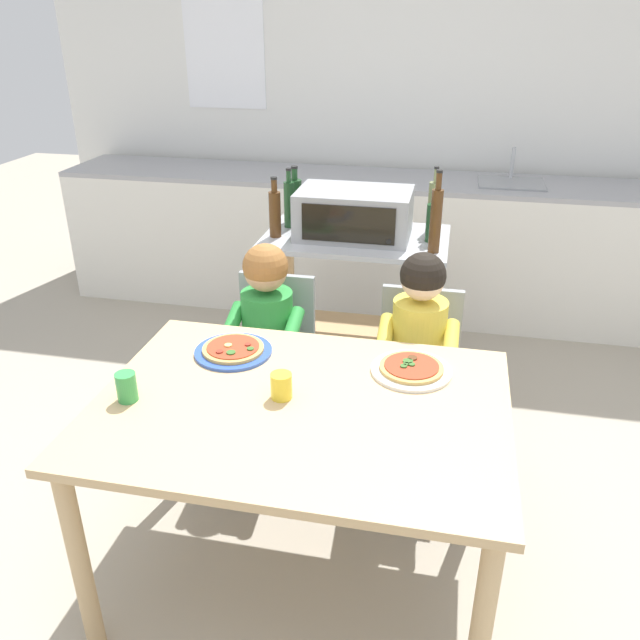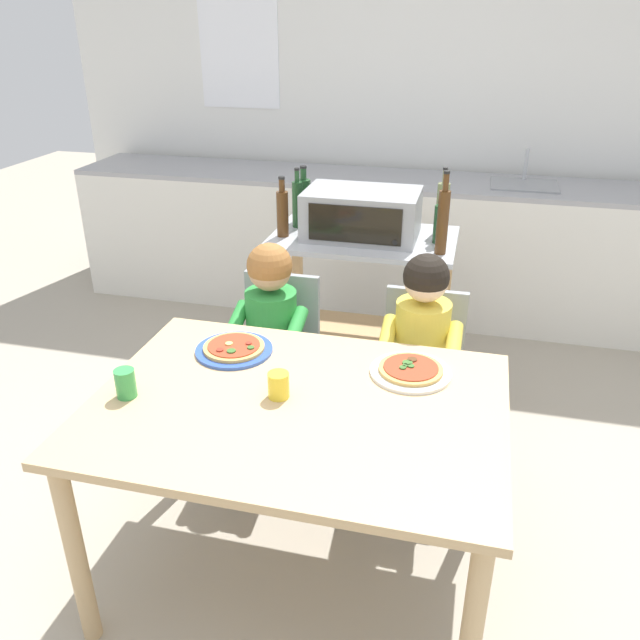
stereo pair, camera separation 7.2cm
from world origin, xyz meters
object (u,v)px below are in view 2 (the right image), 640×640
object	(u,v)px
pizza_plate_blue_rimmed	(234,349)
dining_table	(298,427)
bottle_dark_olive_oil	(297,203)
dining_chair_right	(420,372)
child_in_green_shirt	(267,330)
bottle_squat_spirits	(442,207)
child_in_yellow_shirt	(420,350)
drinking_cup_green	(126,383)
kitchen_island_cart	(362,291)
bottle_tall_green_wine	(440,223)
bottle_brown_beer	(443,220)
dining_chair_left	(277,352)
drinking_cup_yellow	(279,385)
bottle_clear_vinegar	(304,199)
toaster_oven	(362,214)
pizza_plate_white	(411,371)
bottle_slim_sauce	(282,212)

from	to	relation	value
pizza_plate_blue_rimmed	dining_table	bearing A→B (deg)	-40.22
bottle_dark_olive_oil	dining_chair_right	world-z (taller)	bottle_dark_olive_oil
child_in_green_shirt	bottle_dark_olive_oil	bearing A→B (deg)	96.07
bottle_squat_spirits	child_in_yellow_shirt	distance (m)	0.93
bottle_squat_spirits	drinking_cup_green	bearing A→B (deg)	-118.69
bottle_dark_olive_oil	child_in_green_shirt	xyz separation A→B (m)	(0.08, -0.78, -0.34)
kitchen_island_cart	bottle_tall_green_wine	distance (m)	0.53
bottle_brown_beer	dining_chair_left	xyz separation A→B (m)	(-0.66, -0.42, -0.54)
bottle_brown_beer	drinking_cup_yellow	size ratio (longest dim) A/B	4.39
dining_chair_right	child_in_green_shirt	size ratio (longest dim) A/B	0.82
drinking_cup_yellow	child_in_yellow_shirt	bearing A→B (deg)	56.60
pizza_plate_blue_rimmed	drinking_cup_green	size ratio (longest dim) A/B	2.92
bottle_brown_beer	dining_table	bearing A→B (deg)	-106.33
bottle_dark_olive_oil	child_in_green_shirt	bearing A→B (deg)	-83.93
drinking_cup_yellow	child_in_green_shirt	bearing A→B (deg)	111.80
pizza_plate_blue_rimmed	bottle_clear_vinegar	bearing A→B (deg)	93.72
bottle_tall_green_wine	dining_chair_left	size ratio (longest dim) A/B	0.31
bottle_clear_vinegar	drinking_cup_yellow	size ratio (longest dim) A/B	3.33
dining_chair_left	pizza_plate_blue_rimmed	distance (m)	0.57
toaster_oven	pizza_plate_blue_rimmed	distance (m)	1.13
dining_chair_left	dining_chair_right	xyz separation A→B (m)	(0.65, -0.02, 0.00)
pizza_plate_white	drinking_cup_green	xyz separation A→B (m)	(-0.87, -0.36, 0.04)
bottle_clear_vinegar	drinking_cup_green	distance (m)	1.65
pizza_plate_white	bottle_dark_olive_oil	bearing A→B (deg)	122.27
toaster_oven	child_in_green_shirt	distance (m)	0.82
bottle_brown_beer	dining_chair_right	size ratio (longest dim) A/B	0.47
child_in_green_shirt	bottle_brown_beer	bearing A→B (deg)	39.47
kitchen_island_cart	drinking_cup_green	xyz separation A→B (m)	(-0.50, -1.44, 0.22)
bottle_squat_spirits	pizza_plate_blue_rimmed	size ratio (longest dim) A/B	1.17
kitchen_island_cart	dining_chair_left	size ratio (longest dim) A/B	1.12
bottle_brown_beer	child_in_green_shirt	bearing A→B (deg)	-140.53
bottle_squat_spirits	bottle_brown_beer	bearing A→B (deg)	-85.66
bottle_slim_sauce	bottle_brown_beer	distance (m)	0.78
dining_table	pizza_plate_white	distance (m)	0.44
bottle_slim_sauce	bottle_squat_spirits	size ratio (longest dim) A/B	0.90
toaster_oven	bottle_slim_sauce	xyz separation A→B (m)	(-0.38, -0.09, 0.01)
toaster_oven	dining_chair_right	size ratio (longest dim) A/B	0.68
toaster_oven	child_in_yellow_shirt	world-z (taller)	toaster_oven
kitchen_island_cart	bottle_dark_olive_oil	xyz separation A→B (m)	(-0.36, 0.08, 0.42)
bottle_slim_sauce	toaster_oven	bearing A→B (deg)	12.74
bottle_tall_green_wine	child_in_green_shirt	bearing A→B (deg)	-132.72
drinking_cup_yellow	toaster_oven	bearing A→B (deg)	89.30
bottle_slim_sauce	pizza_plate_blue_rimmed	bearing A→B (deg)	-83.53
drinking_cup_green	child_in_yellow_shirt	bearing A→B (deg)	39.39
bottle_dark_olive_oil	child_in_yellow_shirt	xyz separation A→B (m)	(0.73, -0.80, -0.34)
child_in_yellow_shirt	drinking_cup_green	bearing A→B (deg)	-140.61
bottle_clear_vinegar	bottle_slim_sauce	bearing A→B (deg)	-96.01
bottle_tall_green_wine	drinking_cup_green	bearing A→B (deg)	-121.21
bottle_squat_spirits	child_in_yellow_shirt	bearing A→B (deg)	-89.71
dining_chair_left	dining_chair_right	bearing A→B (deg)	-2.07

